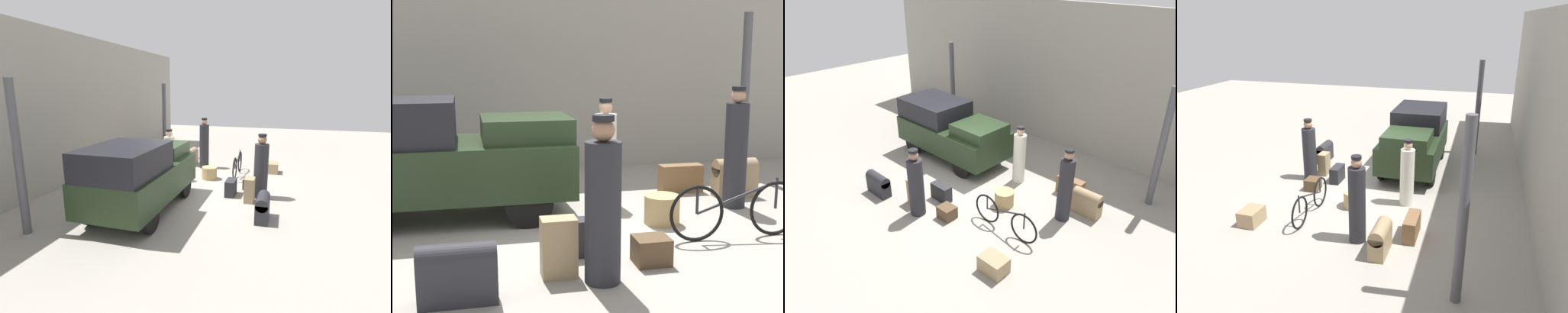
{
  "view_description": "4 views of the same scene",
  "coord_description": "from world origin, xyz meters",
  "views": [
    {
      "loc": [
        -8.02,
        -2.27,
        2.87
      ],
      "look_at": [
        0.2,
        0.2,
        0.95
      ],
      "focal_mm": 28.0,
      "sensor_mm": 36.0,
      "label": 1
    },
    {
      "loc": [
        -1.39,
        -6.79,
        2.3
      ],
      "look_at": [
        0.2,
        0.2,
        0.95
      ],
      "focal_mm": 50.0,
      "sensor_mm": 36.0,
      "label": 2
    },
    {
      "loc": [
        6.36,
        -6.15,
        5.5
      ],
      "look_at": [
        0.2,
        0.2,
        0.95
      ],
      "focal_mm": 35.0,
      "sensor_mm": 36.0,
      "label": 3
    },
    {
      "loc": [
        8.94,
        2.76,
        4.28
      ],
      "look_at": [
        0.2,
        0.2,
        0.95
      ],
      "focal_mm": 35.0,
      "sensor_mm": 36.0,
      "label": 4
    }
  ],
  "objects": [
    {
      "name": "porter_carrying_trunk",
      "position": [
        0.71,
        1.21,
        0.76
      ],
      "size": [
        0.33,
        0.33,
        1.64
      ],
      "color": "silver",
      "rests_on": "ground"
    },
    {
      "name": "ground_plane",
      "position": [
        0.0,
        0.0,
        0.0
      ],
      "size": [
        30.0,
        30.0,
        0.0
      ],
      "primitive_type": "plane",
      "color": "gray"
    },
    {
      "name": "bicycle",
      "position": [
        1.91,
        -0.77,
        0.37
      ],
      "size": [
        1.8,
        0.04,
        0.76
      ],
      "color": "black",
      "rests_on": "ground"
    },
    {
      "name": "suitcase_tan_flat",
      "position": [
        0.58,
        -1.33,
        0.15
      ],
      "size": [
        0.39,
        0.35,
        0.3
      ],
      "color": "#4C3823",
      "rests_on": "ground"
    },
    {
      "name": "trunk_large_brown",
      "position": [
        -0.12,
        -0.91,
        0.22
      ],
      "size": [
        0.56,
        0.25,
        0.43
      ],
      "color": "#232328",
      "rests_on": "ground"
    },
    {
      "name": "canopy_pillar_right",
      "position": [
        3.81,
        2.64,
        1.53
      ],
      "size": [
        0.17,
        0.17,
        3.07
      ],
      "color": "#4C4C51",
      "rests_on": "ground"
    },
    {
      "name": "porter_lifting_near_truck",
      "position": [
        2.57,
        0.58,
        0.85
      ],
      "size": [
        0.34,
        0.34,
        1.83
      ],
      "color": "#232328",
      "rests_on": "ground"
    },
    {
      "name": "porter_standing_middle",
      "position": [
        -0.07,
        -1.69,
        0.79
      ],
      "size": [
        0.37,
        0.37,
        1.72
      ],
      "color": "#232328",
      "rests_on": "ground"
    },
    {
      "name": "trunk_barrel_dark",
      "position": [
        2.88,
        1.14,
        0.33
      ],
      "size": [
        0.69,
        0.3,
        0.63
      ],
      "color": "#937A56",
      "rests_on": "ground"
    },
    {
      "name": "truck",
      "position": [
        -1.82,
        0.94,
        0.93
      ],
      "size": [
        3.56,
        1.57,
        1.7
      ],
      "color": "black",
      "rests_on": "ground"
    },
    {
      "name": "trunk_wicker_pale",
      "position": [
        2.13,
        1.61,
        0.23
      ],
      "size": [
        0.72,
        0.26,
        0.47
      ],
      "color": "brown",
      "rests_on": "ground"
    },
    {
      "name": "suitcase_small_leather",
      "position": [
        -1.52,
        -1.87,
        0.31
      ],
      "size": [
        0.73,
        0.28,
        0.59
      ],
      "color": "#232328",
      "rests_on": "ground"
    },
    {
      "name": "station_building_facade",
      "position": [
        0.0,
        4.08,
        2.25
      ],
      "size": [
        16.0,
        0.15,
        4.5
      ],
      "color": "gray",
      "rests_on": "ground"
    },
    {
      "name": "trunk_umber_medium",
      "position": [
        -0.49,
        -1.46,
        0.32
      ],
      "size": [
        0.37,
        0.25,
        0.64
      ],
      "color": "#937A56",
      "rests_on": "ground"
    },
    {
      "name": "wicker_basket",
      "position": [
        1.21,
        0.03,
        0.2
      ],
      "size": [
        0.49,
        0.49,
        0.4
      ],
      "color": "tan",
      "rests_on": "ground"
    }
  ]
}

